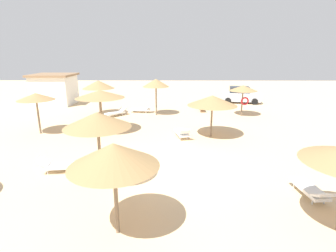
% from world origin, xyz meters
% --- Properties ---
extents(ground_plane, '(80.00, 80.00, 0.00)m').
position_xyz_m(ground_plane, '(0.00, 0.00, 0.00)').
color(ground_plane, '#DBBA8C').
extents(parasol_0, '(3.09, 3.09, 2.63)m').
position_xyz_m(parasol_0, '(2.73, 4.89, 2.32)').
color(parasol_0, '#75604C').
rests_on(parasol_0, ground).
extents(parasol_2, '(2.59, 2.59, 3.00)m').
position_xyz_m(parasol_2, '(-2.65, -1.56, 2.70)').
color(parasol_2, '#75604C').
rests_on(parasol_2, ground).
extents(parasol_3, '(2.22, 2.22, 3.09)m').
position_xyz_m(parasol_3, '(-1.09, 10.87, 2.74)').
color(parasol_3, '#75604C').
rests_on(parasol_3, ground).
extents(parasol_4, '(2.66, 2.66, 2.95)m').
position_xyz_m(parasol_4, '(-5.92, 10.85, 2.60)').
color(parasol_4, '#75604C').
rests_on(parasol_4, ground).
extents(parasol_6, '(3.17, 3.17, 2.85)m').
position_xyz_m(parasol_6, '(-4.43, 5.66, 2.59)').
color(parasol_6, '#75604C').
rests_on(parasol_6, ground).
extents(parasol_7, '(2.31, 2.31, 2.59)m').
position_xyz_m(parasol_7, '(6.15, 10.65, 2.31)').
color(parasol_7, '#75604C').
rests_on(parasol_7, ground).
extents(parasol_8, '(2.32, 2.32, 2.70)m').
position_xyz_m(parasol_8, '(-8.49, 5.39, 2.45)').
color(parasol_8, '#75604C').
rests_on(parasol_8, ground).
extents(parasol_9, '(2.55, 2.55, 2.81)m').
position_xyz_m(parasol_9, '(-1.41, -4.53, 2.46)').
color(parasol_9, '#75604C').
rests_on(parasol_9, ground).
extents(lounger_0, '(1.02, 1.95, 0.78)m').
position_xyz_m(lounger_0, '(0.86, 4.62, 0.32)').
color(lounger_0, white).
rests_on(lounger_0, ground).
extents(lounger_1, '(0.83, 1.97, 0.62)m').
position_xyz_m(lounger_1, '(5.33, -2.48, 0.31)').
color(lounger_1, white).
rests_on(lounger_1, ground).
extents(lounger_2, '(1.96, 0.92, 0.71)m').
position_xyz_m(lounger_2, '(-4.83, -0.41, 0.32)').
color(lounger_2, white).
rests_on(lounger_2, ground).
extents(lounger_3, '(1.96, 0.90, 0.73)m').
position_xyz_m(lounger_3, '(-2.46, 11.82, 0.32)').
color(lounger_3, white).
rests_on(lounger_3, ground).
extents(lounger_4, '(1.80, 1.78, 0.69)m').
position_xyz_m(lounger_4, '(-4.45, 10.42, 0.31)').
color(lounger_4, white).
rests_on(lounger_4, ground).
extents(bench_0, '(0.41, 1.50, 0.49)m').
position_xyz_m(bench_0, '(3.00, 12.45, 0.35)').
color(bench_0, brown).
rests_on(bench_0, ground).
extents(parked_car, '(4.22, 2.48, 1.72)m').
position_xyz_m(parked_car, '(7.57, 16.72, 0.82)').
color(parked_car, silver).
rests_on(parked_car, ground).
extents(beach_cabana, '(4.07, 3.94, 3.10)m').
position_xyz_m(beach_cabana, '(-11.80, 15.72, 1.57)').
color(beach_cabana, white).
rests_on(beach_cabana, ground).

